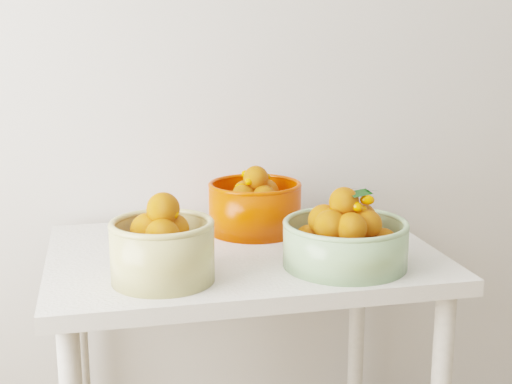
% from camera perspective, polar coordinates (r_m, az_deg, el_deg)
% --- Properties ---
extents(table, '(1.00, 0.70, 0.75)m').
position_cam_1_polar(table, '(1.91, -1.09, -7.39)').
color(table, silver).
rests_on(table, ground).
extents(bowl_cream, '(0.26, 0.26, 0.21)m').
position_cam_1_polar(bowl_cream, '(1.65, -7.49, -4.46)').
color(bowl_cream, tan).
rests_on(bowl_cream, table).
extents(bowl_green, '(0.39, 0.39, 0.20)m').
position_cam_1_polar(bowl_green, '(1.75, 7.15, -3.73)').
color(bowl_green, '#89B07B').
rests_on(bowl_green, table).
extents(bowl_orange, '(0.32, 0.32, 0.19)m').
position_cam_1_polar(bowl_orange, '(2.03, -0.09, -1.08)').
color(bowl_orange, red).
rests_on(bowl_orange, table).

